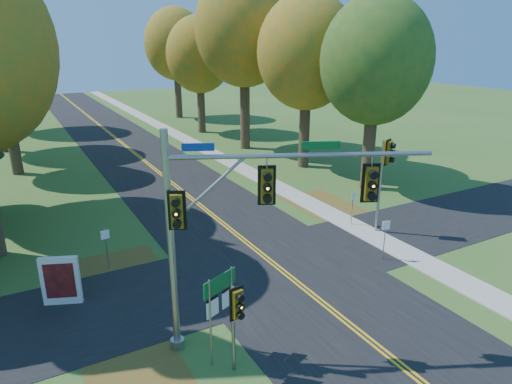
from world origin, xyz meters
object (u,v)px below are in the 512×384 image
traffic_mast (236,214)px  east_signal_pole (386,163)px  route_sign_cluster (220,299)px  info_kiosk (61,281)px

traffic_mast → east_signal_pole: bearing=48.6°
route_sign_cluster → info_kiosk: (-4.14, 5.87, -1.15)m
traffic_mast → info_kiosk: 8.34m
east_signal_pole → route_sign_cluster: east_signal_pole is taller
route_sign_cluster → info_kiosk: size_ratio=1.52×
traffic_mast → route_sign_cluster: (-0.70, -0.24, -2.65)m
traffic_mast → info_kiosk: (-4.84, 5.63, -3.80)m
route_sign_cluster → info_kiosk: route_sign_cluster is taller
info_kiosk → traffic_mast: bearing=-27.3°
info_kiosk → route_sign_cluster: bearing=-32.8°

